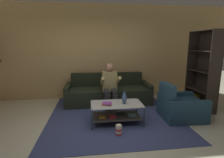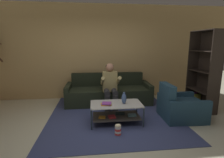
{
  "view_description": "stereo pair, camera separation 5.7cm",
  "coord_description": "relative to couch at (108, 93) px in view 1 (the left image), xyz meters",
  "views": [
    {
      "loc": [
        -0.24,
        -3.12,
        1.7
      ],
      "look_at": [
        0.28,
        0.98,
        0.88
      ],
      "focal_mm": 28.0,
      "sensor_mm": 36.0,
      "label": 1
    },
    {
      "loc": [
        -0.18,
        -3.12,
        1.7
      ],
      "look_at": [
        0.28,
        0.98,
        0.88
      ],
      "focal_mm": 28.0,
      "sensor_mm": 36.0,
      "label": 2
    }
  ],
  "objects": [
    {
      "name": "coffee_table",
      "position": [
        0.04,
        -1.39,
        -0.0
      ],
      "size": [
        1.1,
        0.59,
        0.44
      ],
      "color": "#BABBB8",
      "rests_on": "ground"
    },
    {
      "name": "book_stack",
      "position": [
        -0.18,
        -1.44,
        0.17
      ],
      "size": [
        0.23,
        0.21,
        0.04
      ],
      "color": "orange",
      "rests_on": "coffee_table"
    },
    {
      "name": "popcorn_tub",
      "position": [
        0.0,
        -1.91,
        -0.18
      ],
      "size": [
        0.12,
        0.12,
        0.21
      ],
      "color": "red",
      "rests_on": "ground"
    },
    {
      "name": "vase",
      "position": [
        0.2,
        -1.41,
        0.27
      ],
      "size": [
        0.1,
        0.1,
        0.25
      ],
      "color": "#3C5486",
      "rests_on": "coffee_table"
    },
    {
      "name": "back_partition",
      "position": [
        -0.27,
        0.64,
        1.16
      ],
      "size": [
        8.4,
        0.12,
        2.9
      ],
      "primitive_type": "cube",
      "color": "tan",
      "rests_on": "ground"
    },
    {
      "name": "couch",
      "position": [
        0.0,
        0.0,
        0.0
      ],
      "size": [
        2.42,
        0.89,
        0.84
      ],
      "color": "black",
      "rests_on": "ground"
    },
    {
      "name": "ground",
      "position": [
        -0.27,
        -1.82,
        -0.29
      ],
      "size": [
        16.8,
        16.8,
        0.0
      ],
      "primitive_type": "plane",
      "color": "beige"
    },
    {
      "name": "person_seated_center",
      "position": [
        -0.0,
        -0.52,
        0.37
      ],
      "size": [
        0.5,
        0.58,
        1.21
      ],
      "color": "#29292C",
      "rests_on": "ground"
    },
    {
      "name": "bookshelf",
      "position": [
        2.42,
        -0.75,
        0.58
      ],
      "size": [
        0.38,
        0.91,
        2.04
      ],
      "color": "#2B231D",
      "rests_on": "ground"
    },
    {
      "name": "area_rug",
      "position": [
        0.02,
        -0.82,
        -0.28
      ],
      "size": [
        3.0,
        3.34,
        0.01
      ],
      "color": "#37406B",
      "rests_on": "ground"
    },
    {
      "name": "armchair",
      "position": [
        1.54,
        -1.33,
        -0.02
      ],
      "size": [
        0.92,
        0.84,
        0.83
      ],
      "color": "#203D51",
      "rests_on": "ground"
    }
  ]
}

